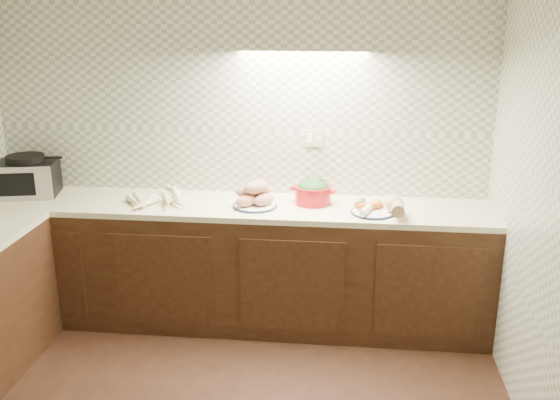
# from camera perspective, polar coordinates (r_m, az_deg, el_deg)

# --- Properties ---
(room) EXTENTS (3.60, 3.60, 2.60)m
(room) POSITION_cam_1_polar(r_m,az_deg,el_deg) (2.78, -10.37, 4.46)
(room) COLOR black
(room) RESTS_ON ground
(counter) EXTENTS (3.60, 3.60, 0.90)m
(counter) POSITION_cam_1_polar(r_m,az_deg,el_deg) (4.01, -16.19, -9.76)
(counter) COLOR black
(counter) RESTS_ON ground
(toaster_oven) EXTENTS (0.48, 0.41, 0.30)m
(toaster_oven) POSITION_cam_1_polar(r_m,az_deg,el_deg) (4.89, -22.11, 1.99)
(toaster_oven) COLOR black
(toaster_oven) RESTS_ON counter
(parsnip_pile) EXTENTS (0.44, 0.46, 0.08)m
(parsnip_pile) POSITION_cam_1_polar(r_m,az_deg,el_deg) (4.51, -11.03, 0.34)
(parsnip_pile) COLOR beige
(parsnip_pile) RESTS_ON counter
(sweet_potato_plate) EXTENTS (0.31, 0.31, 0.18)m
(sweet_potato_plate) POSITION_cam_1_polar(r_m,az_deg,el_deg) (4.29, -2.33, 0.35)
(sweet_potato_plate) COLOR #121B3F
(sweet_potato_plate) RESTS_ON counter
(onion_bowl) EXTENTS (0.14, 0.14, 0.10)m
(onion_bowl) POSITION_cam_1_polar(r_m,az_deg,el_deg) (4.46, -2.45, 0.53)
(onion_bowl) COLOR black
(onion_bowl) RESTS_ON counter
(dutch_oven) EXTENTS (0.32, 0.30, 0.18)m
(dutch_oven) POSITION_cam_1_polar(r_m,az_deg,el_deg) (4.36, 3.04, 0.77)
(dutch_oven) COLOR #B21215
(dutch_oven) RESTS_ON counter
(veg_plate) EXTENTS (0.37, 0.31, 0.13)m
(veg_plate) POSITION_cam_1_polar(r_m,az_deg,el_deg) (4.20, 9.31, -0.61)
(veg_plate) COLOR #121B3F
(veg_plate) RESTS_ON counter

